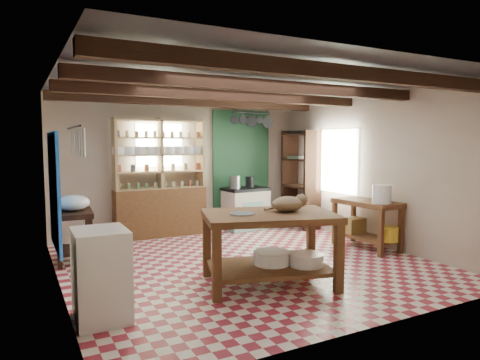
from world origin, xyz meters
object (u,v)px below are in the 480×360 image
work_table (269,249)px  right_counter (366,224)px  prep_table (74,236)px  white_cabinet (101,275)px  stove (246,208)px  cat (288,204)px

work_table → right_counter: size_ratio=1.41×
prep_table → white_cabinet: size_ratio=0.83×
right_counter → white_cabinet: bearing=-171.4°
white_cabinet → work_table: bearing=4.3°
work_table → stove: bearing=82.8°
work_table → stove: size_ratio=1.84×
white_cabinet → right_counter: (4.40, 0.90, -0.05)m
work_table → white_cabinet: (-2.03, -0.13, 0.01)m
white_cabinet → cat: 2.35m
work_table → white_cabinet: white_cabinet is taller
prep_table → right_counter: size_ratio=0.68×
prep_table → right_counter: bearing=-13.5°
white_cabinet → cat: cat is taller
work_table → right_counter: (2.37, 0.77, -0.05)m
work_table → prep_table: size_ratio=2.08×
prep_table → cat: size_ratio=1.79×
work_table → stove: (1.36, 3.11, -0.03)m
work_table → right_counter: work_table is taller
white_cabinet → cat: bearing=3.3°
stove → white_cabinet: white_cabinet is taller
stove → right_counter: 2.55m
stove → right_counter: size_ratio=0.77×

